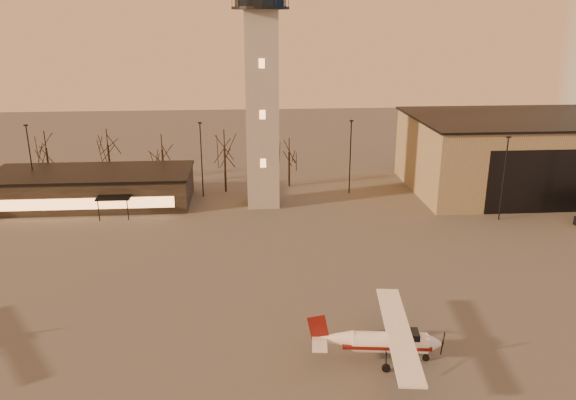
{
  "coord_description": "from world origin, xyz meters",
  "views": [
    {
      "loc": [
        -2.06,
        -39.2,
        23.04
      ],
      "look_at": [
        1.93,
        13.0,
        6.03
      ],
      "focal_mm": 35.0,
      "sensor_mm": 36.0,
      "label": 1
    }
  ],
  "objects_px": {
    "hangar": "(521,154)",
    "cessna_front": "(391,345)",
    "control_tower": "(261,76)",
    "terminal": "(93,188)"
  },
  "relations": [
    {
      "from": "control_tower",
      "to": "terminal",
      "type": "xyz_separation_m",
      "value": [
        -21.99,
        1.98,
        -14.17
      ]
    },
    {
      "from": "cessna_front",
      "to": "hangar",
      "type": "bearing_deg",
      "value": 61.42
    },
    {
      "from": "hangar",
      "to": "cessna_front",
      "type": "xyz_separation_m",
      "value": [
        -28.22,
        -39.59,
        -3.97
      ]
    },
    {
      "from": "terminal",
      "to": "hangar",
      "type": "bearing_deg",
      "value": 1.97
    },
    {
      "from": "hangar",
      "to": "cessna_front",
      "type": "height_order",
      "value": "hangar"
    },
    {
      "from": "control_tower",
      "to": "hangar",
      "type": "distance_m",
      "value": 37.9
    },
    {
      "from": "control_tower",
      "to": "cessna_front",
      "type": "height_order",
      "value": "control_tower"
    },
    {
      "from": "control_tower",
      "to": "hangar",
      "type": "height_order",
      "value": "control_tower"
    },
    {
      "from": "terminal",
      "to": "cessna_front",
      "type": "bearing_deg",
      "value": -51.62
    },
    {
      "from": "control_tower",
      "to": "terminal",
      "type": "distance_m",
      "value": 26.24
    }
  ]
}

